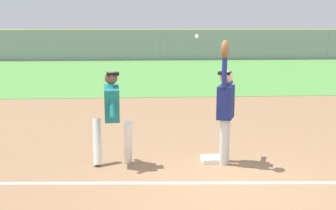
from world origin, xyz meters
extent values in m
plane|color=#936D4C|center=(0.00, 0.00, 0.00)|extent=(73.43, 73.43, 0.00)
cube|color=#549342|center=(0.00, 16.16, 0.01)|extent=(48.62, 15.67, 0.01)
cube|color=white|center=(-0.10, 1.16, 0.04)|extent=(0.39, 0.39, 0.08)
cylinder|color=silver|center=(0.15, 1.15, 0.42)|extent=(0.19, 0.19, 0.85)
cylinder|color=silver|center=(0.08, 0.96, 0.42)|extent=(0.19, 0.19, 0.85)
cube|color=navy|center=(0.12, 1.05, 1.15)|extent=(0.40, 0.50, 0.60)
sphere|color=#DBAD84|center=(0.12, 1.05, 1.60)|extent=(0.30, 0.30, 0.23)
cube|color=black|center=(0.09, 1.07, 1.68)|extent=(0.28, 0.27, 0.05)
cylinder|color=navy|center=(0.04, 0.85, 1.76)|extent=(0.12, 0.12, 0.62)
cylinder|color=navy|center=(0.20, 1.26, 1.45)|extent=(0.30, 0.61, 0.09)
ellipsoid|color=brown|center=(0.04, 0.85, 2.12)|extent=(0.23, 0.31, 0.32)
cylinder|color=white|center=(-1.66, 1.03, 0.42)|extent=(0.19, 0.44, 0.85)
cylinder|color=white|center=(-2.23, 1.14, 0.42)|extent=(0.19, 0.44, 0.85)
cube|color=#197272|center=(-1.95, 1.08, 1.15)|extent=(0.31, 0.55, 0.66)
sphere|color=brown|center=(-1.95, 1.08, 1.60)|extent=(0.25, 0.25, 0.23)
cube|color=black|center=(-1.92, 1.09, 1.68)|extent=(0.24, 0.22, 0.05)
cylinder|color=#197272|center=(-1.97, 1.30, 1.23)|extent=(0.13, 0.41, 0.58)
cylinder|color=#197272|center=(-1.93, 0.87, 1.23)|extent=(0.13, 0.41, 0.58)
sphere|color=white|center=(-0.38, 1.41, 2.32)|extent=(0.07, 0.07, 0.07)
cube|color=#93999E|center=(0.00, 23.99, 1.04)|extent=(48.62, 0.06, 2.08)
cylinder|color=yellow|center=(0.00, 23.99, 2.11)|extent=(48.62, 0.06, 0.06)
cylinder|color=gray|center=(0.00, 23.99, 1.04)|extent=(0.08, 0.08, 2.08)
cylinder|color=gray|center=(12.15, 23.99, 1.04)|extent=(0.08, 0.08, 2.08)
cube|color=#23389E|center=(-3.52, 27.17, 0.57)|extent=(4.44, 1.99, 0.55)
cube|color=#2D333D|center=(-3.52, 27.17, 1.05)|extent=(2.24, 1.79, 0.40)
cylinder|color=black|center=(-2.09, 28.15, 0.30)|extent=(0.60, 0.23, 0.60)
cylinder|color=black|center=(-2.05, 26.25, 0.30)|extent=(0.60, 0.23, 0.60)
cylinder|color=black|center=(-4.99, 28.09, 0.30)|extent=(0.60, 0.23, 0.60)
cylinder|color=black|center=(-4.95, 26.19, 0.30)|extent=(0.60, 0.23, 0.60)
cube|color=black|center=(0.74, 26.22, 0.57)|extent=(4.42, 1.96, 0.55)
cube|color=#2D333D|center=(0.74, 26.22, 1.05)|extent=(2.22, 1.78, 0.40)
cylinder|color=black|center=(2.18, 27.19, 0.30)|extent=(0.60, 0.23, 0.60)
cylinder|color=black|center=(2.21, 25.29, 0.30)|extent=(0.60, 0.23, 0.60)
cylinder|color=black|center=(-0.72, 27.16, 0.30)|extent=(0.60, 0.23, 0.60)
cylinder|color=black|center=(-0.69, 25.26, 0.30)|extent=(0.60, 0.23, 0.60)
cube|color=white|center=(4.95, 26.83, 0.57)|extent=(4.49, 2.11, 0.55)
cube|color=#2D333D|center=(4.95, 26.83, 1.05)|extent=(2.28, 1.85, 0.40)
cylinder|color=black|center=(6.45, 27.71, 0.30)|extent=(0.61, 0.25, 0.60)
cylinder|color=black|center=(6.35, 25.81, 0.30)|extent=(0.61, 0.25, 0.60)
cylinder|color=black|center=(3.55, 27.85, 0.30)|extent=(0.61, 0.25, 0.60)
cylinder|color=black|center=(3.46, 25.95, 0.30)|extent=(0.61, 0.25, 0.60)
camera|label=1|loc=(-1.43, -6.57, 2.56)|focal=46.10mm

